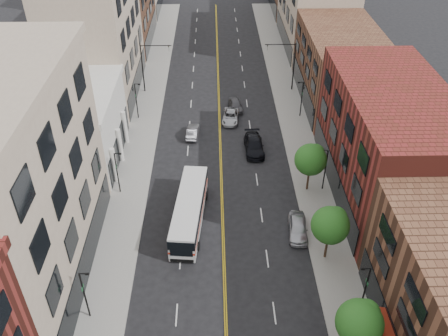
{
  "coord_description": "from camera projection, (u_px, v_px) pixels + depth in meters",
  "views": [
    {
      "loc": [
        -0.7,
        -16.26,
        32.4
      ],
      "look_at": [
        0.19,
        21.41,
        5.0
      ],
      "focal_mm": 38.0,
      "sensor_mm": 36.0,
      "label": 1
    }
  ],
  "objects": [
    {
      "name": "sidewalk_left",
      "position": [
        142.0,
        138.0,
        60.27
      ],
      "size": [
        4.0,
        110.0,
        0.15
      ],
      "primitive_type": "cube",
      "color": "gray",
      "rests_on": "ground"
    },
    {
      "name": "sidewalk_right",
      "position": [
        298.0,
        136.0,
        60.66
      ],
      "size": [
        4.0,
        110.0,
        0.15
      ],
      "primitive_type": "cube",
      "color": "gray",
      "rests_on": "ground"
    },
    {
      "name": "bldg_l_tanoffice",
      "position": [
        8.0,
        193.0,
        37.1
      ],
      "size": [
        10.0,
        22.0,
        18.0
      ],
      "primitive_type": "cube",
      "color": "tan",
      "rests_on": "ground"
    },
    {
      "name": "bldg_l_white",
      "position": [
        73.0,
        128.0,
        54.6
      ],
      "size": [
        10.0,
        14.0,
        8.0
      ],
      "primitive_type": "cube",
      "color": "silver",
      "rests_on": "ground"
    },
    {
      "name": "bldg_l_far_a",
      "position": [
        95.0,
        33.0,
        65.4
      ],
      "size": [
        10.0,
        20.0,
        18.0
      ],
      "primitive_type": "cube",
      "color": "tan",
      "rests_on": "ground"
    },
    {
      "name": "bldg_l_far_b",
      "position": [
        119.0,
        1.0,
        82.46
      ],
      "size": [
        10.0,
        20.0,
        15.0
      ],
      "primitive_type": "cube",
      "color": "brown",
      "rests_on": "ground"
    },
    {
      "name": "bldg_r_mid",
      "position": [
        388.0,
        143.0,
        48.41
      ],
      "size": [
        10.0,
        22.0,
        12.0
      ],
      "primitive_type": "cube",
      "color": "#5E2118",
      "rests_on": "ground"
    },
    {
      "name": "bldg_r_far_a",
      "position": [
        340.0,
        67.0,
        65.98
      ],
      "size": [
        10.0,
        20.0,
        10.0
      ],
      "primitive_type": "cube",
      "color": "brown",
      "rests_on": "ground"
    },
    {
      "name": "bldg_r_far_b",
      "position": [
        315.0,
        6.0,
        81.78
      ],
      "size": [
        10.0,
        22.0,
        14.0
      ],
      "primitive_type": "cube",
      "color": "tan",
      "rests_on": "ground"
    },
    {
      "name": "tree_r_1",
      "position": [
        361.0,
        321.0,
        33.25
      ],
      "size": [
        3.4,
        3.4,
        5.59
      ],
      "color": "black",
      "rests_on": "sidewalk_right"
    },
    {
      "name": "tree_r_2",
      "position": [
        331.0,
        224.0,
        41.34
      ],
      "size": [
        3.4,
        3.4,
        5.59
      ],
      "color": "black",
      "rests_on": "sidewalk_right"
    },
    {
      "name": "tree_r_3",
      "position": [
        311.0,
        159.0,
        49.42
      ],
      "size": [
        3.4,
        3.4,
        5.59
      ],
      "color": "black",
      "rests_on": "sidewalk_right"
    },
    {
      "name": "lamp_l_1",
      "position": [
        85.0,
        293.0,
        36.72
      ],
      "size": [
        0.81,
        0.55,
        5.05
      ],
      "color": "black",
      "rests_on": "sidewalk_left"
    },
    {
      "name": "lamp_l_2",
      "position": [
        117.0,
        171.0,
        49.66
      ],
      "size": [
        0.81,
        0.55,
        5.05
      ],
      "color": "black",
      "rests_on": "sidewalk_left"
    },
    {
      "name": "lamp_l_3",
      "position": [
        137.0,
        99.0,
        62.6
      ],
      "size": [
        0.81,
        0.55,
        5.05
      ],
      "color": "black",
      "rests_on": "sidewalk_left"
    },
    {
      "name": "lamp_r_1",
      "position": [
        365.0,
        287.0,
        37.14
      ],
      "size": [
        0.81,
        0.55,
        5.05
      ],
      "color": "black",
      "rests_on": "sidewalk_right"
    },
    {
      "name": "lamp_r_2",
      "position": [
        325.0,
        168.0,
        50.08
      ],
      "size": [
        0.81,
        0.55,
        5.05
      ],
      "color": "black",
      "rests_on": "sidewalk_right"
    },
    {
      "name": "lamp_r_3",
      "position": [
        301.0,
        97.0,
        63.01
      ],
      "size": [
        0.81,
        0.55,
        5.05
      ],
      "color": "black",
      "rests_on": "sidewalk_right"
    },
    {
      "name": "signal_mast_left",
      "position": [
        147.0,
        62.0,
        68.09
      ],
      "size": [
        4.49,
        0.18,
        7.2
      ],
      "color": "black",
      "rests_on": "sidewalk_left"
    },
    {
      "name": "signal_mast_right",
      "position": [
        289.0,
        61.0,
        68.48
      ],
      "size": [
        4.49,
        0.18,
        7.2
      ],
      "color": "black",
      "rests_on": "sidewalk_right"
    },
    {
      "name": "city_bus",
      "position": [
        189.0,
        209.0,
        46.61
      ],
      "size": [
        3.52,
        11.43,
        2.89
      ],
      "rotation": [
        0.0,
        0.0,
        -0.1
      ],
      "color": "silver",
      "rests_on": "ground"
    },
    {
      "name": "car_parked_far",
      "position": [
        298.0,
        228.0,
        45.85
      ],
      "size": [
        2.16,
        4.59,
        1.52
      ],
      "primitive_type": "imported",
      "rotation": [
        0.0,
        0.0,
        -0.08
      ],
      "color": "#AEAFB6",
      "rests_on": "ground"
    },
    {
      "name": "car_lane_behind",
      "position": [
        193.0,
        132.0,
        60.36
      ],
      "size": [
        1.65,
        4.02,
        1.3
      ],
      "primitive_type": "imported",
      "rotation": [
        0.0,
        0.0,
        3.07
      ],
      "color": "#45454A",
      "rests_on": "ground"
    },
    {
      "name": "car_lane_a",
      "position": [
        254.0,
        145.0,
        57.52
      ],
      "size": [
        2.39,
        5.53,
        1.59
      ],
      "primitive_type": "imported",
      "rotation": [
        0.0,
        0.0,
        0.03
      ],
      "color": "black",
      "rests_on": "ground"
    },
    {
      "name": "car_lane_b",
      "position": [
        231.0,
        116.0,
        63.52
      ],
      "size": [
        2.65,
        4.87,
        1.29
      ],
      "primitive_type": "imported",
      "rotation": [
        0.0,
        0.0,
        -0.11
      ],
      "color": "#AEB1B7",
      "rests_on": "ground"
    },
    {
      "name": "car_lane_c",
      "position": [
        236.0,
        105.0,
        65.97
      ],
      "size": [
        2.12,
        4.19,
        1.37
      ],
      "primitive_type": "imported",
      "rotation": [
        0.0,
        0.0,
        0.13
      ],
      "color": "#48474C",
      "rests_on": "ground"
    }
  ]
}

